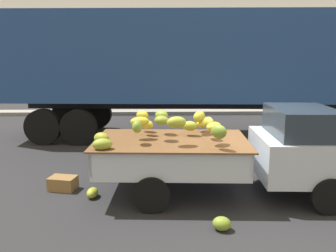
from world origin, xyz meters
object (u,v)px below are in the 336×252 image
semi_trailer (195,59)px  fallen_banana_bunch_near_tailgate (93,193)px  fallen_banana_bunch_by_wheel (222,224)px  produce_crate (63,183)px  pickup_truck (276,150)px

semi_trailer → fallen_banana_bunch_near_tailgate: size_ratio=36.90×
fallen_banana_bunch_by_wheel → produce_crate: 3.39m
semi_trailer → produce_crate: size_ratio=23.30×
semi_trailer → fallen_banana_bunch_near_tailgate: semi_trailer is taller
pickup_truck → produce_crate: 4.26m
pickup_truck → semi_trailer: semi_trailer is taller
fallen_banana_bunch_by_wheel → fallen_banana_bunch_near_tailgate: bearing=149.2°
pickup_truck → produce_crate: bearing=178.1°
semi_trailer → produce_crate: semi_trailer is taller
semi_trailer → fallen_banana_bunch_by_wheel: 6.84m
semi_trailer → fallen_banana_bunch_near_tailgate: (-2.46, -5.05, -2.45)m
pickup_truck → fallen_banana_bunch_near_tailgate: (-3.51, -0.06, -0.80)m
fallen_banana_bunch_near_tailgate → produce_crate: size_ratio=0.63×
fallen_banana_bunch_by_wheel → produce_crate: (-2.90, 1.75, 0.03)m
produce_crate → fallen_banana_bunch_by_wheel: bearing=-31.1°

